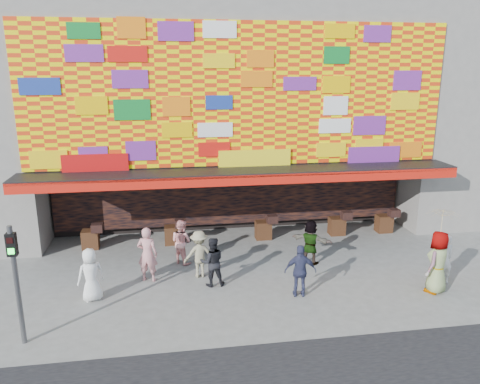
{
  "coord_description": "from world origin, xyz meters",
  "views": [
    {
      "loc": [
        -2.6,
        -12.25,
        6.48
      ],
      "look_at": [
        -0.33,
        2.0,
        2.63
      ],
      "focal_mm": 35.0,
      "sensor_mm": 36.0,
      "label": 1
    }
  ],
  "objects_px": {
    "ped_i": "(181,242)",
    "ped_a": "(91,275)",
    "ped_h": "(444,259)",
    "signal_left": "(15,272)",
    "ped_b": "(147,254)",
    "ped_f": "(311,242)",
    "ped_d": "(199,254)",
    "parasol": "(442,224)",
    "ped_e": "(300,271)",
    "ped_c": "(212,262)",
    "ped_g": "(438,262)"
  },
  "relations": [
    {
      "from": "ped_i",
      "to": "ped_a",
      "type": "bearing_deg",
      "value": 84.61
    },
    {
      "from": "ped_h",
      "to": "ped_i",
      "type": "xyz_separation_m",
      "value": [
        -7.9,
        2.83,
        -0.02
      ]
    },
    {
      "from": "signal_left",
      "to": "ped_b",
      "type": "relative_size",
      "value": 1.71
    },
    {
      "from": "signal_left",
      "to": "ped_f",
      "type": "xyz_separation_m",
      "value": [
        8.29,
        3.52,
        -1.09
      ]
    },
    {
      "from": "ped_b",
      "to": "ped_d",
      "type": "bearing_deg",
      "value": -162.46
    },
    {
      "from": "ped_b",
      "to": "ped_h",
      "type": "relative_size",
      "value": 1.11
    },
    {
      "from": "parasol",
      "to": "ped_e",
      "type": "bearing_deg",
      "value": 174.72
    },
    {
      "from": "ped_f",
      "to": "ped_i",
      "type": "bearing_deg",
      "value": 26.08
    },
    {
      "from": "ped_f",
      "to": "ped_i",
      "type": "height_order",
      "value": "ped_i"
    },
    {
      "from": "ped_c",
      "to": "ped_i",
      "type": "distance_m",
      "value": 2.05
    },
    {
      "from": "ped_a",
      "to": "signal_left",
      "type": "bearing_deg",
      "value": 31.98
    },
    {
      "from": "signal_left",
      "to": "ped_d",
      "type": "height_order",
      "value": "signal_left"
    },
    {
      "from": "ped_c",
      "to": "ped_g",
      "type": "bearing_deg",
      "value": 165.8
    },
    {
      "from": "ped_g",
      "to": "ped_d",
      "type": "bearing_deg",
      "value": -53.1
    },
    {
      "from": "ped_g",
      "to": "ped_h",
      "type": "relative_size",
      "value": 1.19
    },
    {
      "from": "ped_c",
      "to": "ped_d",
      "type": "bearing_deg",
      "value": -65.1
    },
    {
      "from": "ped_d",
      "to": "ped_e",
      "type": "distance_m",
      "value": 3.31
    },
    {
      "from": "ped_c",
      "to": "ped_h",
      "type": "relative_size",
      "value": 0.97
    },
    {
      "from": "signal_left",
      "to": "parasol",
      "type": "distance_m",
      "value": 11.39
    },
    {
      "from": "ped_f",
      "to": "ped_i",
      "type": "distance_m",
      "value": 4.38
    },
    {
      "from": "ped_e",
      "to": "ped_i",
      "type": "height_order",
      "value": "ped_e"
    },
    {
      "from": "ped_e",
      "to": "ped_h",
      "type": "bearing_deg",
      "value": -169.03
    },
    {
      "from": "signal_left",
      "to": "ped_e",
      "type": "bearing_deg",
      "value": 10.02
    },
    {
      "from": "ped_b",
      "to": "ped_h",
      "type": "height_order",
      "value": "ped_b"
    },
    {
      "from": "ped_c",
      "to": "parasol",
      "type": "bearing_deg",
      "value": 165.8
    },
    {
      "from": "ped_f",
      "to": "parasol",
      "type": "bearing_deg",
      "value": 175.14
    },
    {
      "from": "ped_c",
      "to": "ped_h",
      "type": "height_order",
      "value": "ped_h"
    },
    {
      "from": "ped_b",
      "to": "ped_f",
      "type": "relative_size",
      "value": 1.15
    },
    {
      "from": "ped_a",
      "to": "ped_g",
      "type": "height_order",
      "value": "ped_g"
    },
    {
      "from": "ped_a",
      "to": "ped_e",
      "type": "relative_size",
      "value": 0.99
    },
    {
      "from": "ped_e",
      "to": "ped_i",
      "type": "distance_m",
      "value": 4.44
    },
    {
      "from": "ped_g",
      "to": "parasol",
      "type": "bearing_deg",
      "value": 144.36
    },
    {
      "from": "ped_g",
      "to": "signal_left",
      "type": "bearing_deg",
      "value": -31.05
    },
    {
      "from": "ped_d",
      "to": "ped_i",
      "type": "distance_m",
      "value": 1.28
    },
    {
      "from": "signal_left",
      "to": "ped_b",
      "type": "distance_m",
      "value": 4.29
    },
    {
      "from": "ped_e",
      "to": "ped_i",
      "type": "xyz_separation_m",
      "value": [
        -3.32,
        2.95,
        -0.02
      ]
    },
    {
      "from": "ped_d",
      "to": "ped_i",
      "type": "height_order",
      "value": "ped_i"
    },
    {
      "from": "ped_h",
      "to": "ped_f",
      "type": "bearing_deg",
      "value": -32.19
    },
    {
      "from": "ped_i",
      "to": "ped_b",
      "type": "bearing_deg",
      "value": 92.34
    },
    {
      "from": "ped_b",
      "to": "ped_g",
      "type": "height_order",
      "value": "ped_g"
    },
    {
      "from": "signal_left",
      "to": "ped_c",
      "type": "relative_size",
      "value": 1.95
    },
    {
      "from": "ped_f",
      "to": "signal_left",
      "type": "bearing_deg",
      "value": 58.57
    },
    {
      "from": "ped_e",
      "to": "ped_d",
      "type": "bearing_deg",
      "value": -23.1
    },
    {
      "from": "signal_left",
      "to": "ped_i",
      "type": "height_order",
      "value": "signal_left"
    },
    {
      "from": "ped_c",
      "to": "ped_f",
      "type": "relative_size",
      "value": 1.0
    },
    {
      "from": "ped_d",
      "to": "ped_h",
      "type": "height_order",
      "value": "ped_h"
    },
    {
      "from": "ped_a",
      "to": "ped_h",
      "type": "xyz_separation_m",
      "value": [
        10.53,
        -0.57,
        0.01
      ]
    },
    {
      "from": "ped_g",
      "to": "ped_i",
      "type": "height_order",
      "value": "ped_g"
    },
    {
      "from": "signal_left",
      "to": "ped_e",
      "type": "xyz_separation_m",
      "value": [
        7.29,
        1.29,
        -1.07
      ]
    },
    {
      "from": "ped_a",
      "to": "ped_g",
      "type": "distance_m",
      "value": 10.07
    }
  ]
}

